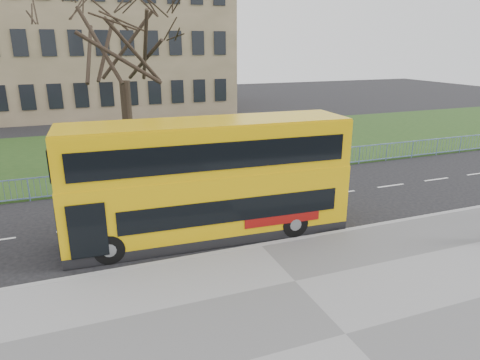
% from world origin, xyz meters
% --- Properties ---
extents(ground, '(120.00, 120.00, 0.00)m').
position_xyz_m(ground, '(0.00, 0.00, 0.00)').
color(ground, black).
rests_on(ground, ground).
extents(pavement, '(80.00, 10.50, 0.12)m').
position_xyz_m(pavement, '(0.00, -6.75, 0.06)').
color(pavement, slate).
rests_on(pavement, ground).
extents(kerb, '(80.00, 0.20, 0.14)m').
position_xyz_m(kerb, '(0.00, -1.55, 0.07)').
color(kerb, gray).
rests_on(kerb, ground).
extents(grass_verge, '(80.00, 15.40, 0.08)m').
position_xyz_m(grass_verge, '(0.00, 14.30, 0.04)').
color(grass_verge, '#1D3B15').
rests_on(grass_verge, ground).
extents(guard_railing, '(40.00, 0.12, 1.10)m').
position_xyz_m(guard_railing, '(0.00, 6.60, 0.55)').
color(guard_railing, '#6C88C1').
rests_on(guard_railing, ground).
extents(bare_tree, '(8.25, 8.25, 11.78)m').
position_xyz_m(bare_tree, '(-3.00, 10.00, 5.97)').
color(bare_tree, black).
rests_on(bare_tree, grass_verge).
extents(civic_building, '(30.00, 15.00, 14.00)m').
position_xyz_m(civic_building, '(-5.00, 35.00, 7.00)').
color(civic_building, '#78694C').
rests_on(civic_building, ground).
extents(yellow_bus, '(10.34, 2.93, 4.29)m').
position_xyz_m(yellow_bus, '(-1.35, 0.14, 2.30)').
color(yellow_bus, '#E5B109').
rests_on(yellow_bus, ground).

